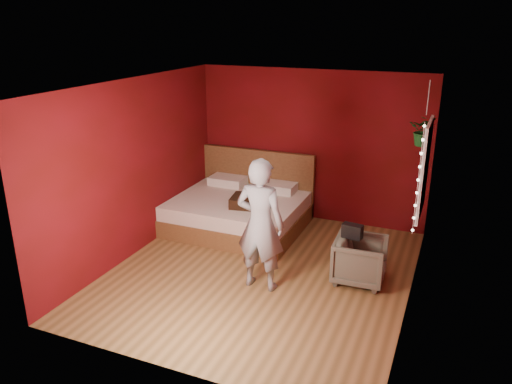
# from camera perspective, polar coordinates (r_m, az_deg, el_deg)

# --- Properties ---
(floor) EXTENTS (4.50, 4.50, 0.00)m
(floor) POSITION_cam_1_polar(r_m,az_deg,el_deg) (7.11, 0.55, -9.16)
(floor) COLOR brown
(floor) RESTS_ON ground
(room_walls) EXTENTS (4.04, 4.54, 2.62)m
(room_walls) POSITION_cam_1_polar(r_m,az_deg,el_deg) (6.48, 0.60, 4.00)
(room_walls) COLOR #640A12
(room_walls) RESTS_ON ground
(window) EXTENTS (0.05, 0.97, 1.27)m
(window) POSITION_cam_1_polar(r_m,az_deg,el_deg) (6.96, 18.69, 2.52)
(window) COLOR white
(window) RESTS_ON room_walls
(fairy_lights) EXTENTS (0.04, 0.04, 1.45)m
(fairy_lights) POSITION_cam_1_polar(r_m,az_deg,el_deg) (6.46, 18.06, 1.32)
(fairy_lights) COLOR silver
(fairy_lights) RESTS_ON room_walls
(bed) EXTENTS (2.12, 1.80, 1.16)m
(bed) POSITION_cam_1_polar(r_m,az_deg,el_deg) (8.49, -1.80, -1.99)
(bed) COLOR brown
(bed) RESTS_ON ground
(person) EXTENTS (0.65, 0.43, 1.77)m
(person) POSITION_cam_1_polar(r_m,az_deg,el_deg) (6.39, 0.49, -3.76)
(person) COLOR gray
(person) RESTS_ON ground
(armchair) EXTENTS (0.72, 0.70, 0.62)m
(armchair) POSITION_cam_1_polar(r_m,az_deg,el_deg) (6.90, 11.81, -7.62)
(armchair) COLOR #585545
(armchair) RESTS_ON ground
(handbag) EXTENTS (0.28, 0.17, 0.19)m
(handbag) POSITION_cam_1_polar(r_m,az_deg,el_deg) (6.75, 10.95, -4.40)
(handbag) COLOR black
(handbag) RESTS_ON armchair
(throw_pillow) EXTENTS (0.53, 0.53, 0.16)m
(throw_pillow) POSITION_cam_1_polar(r_m,az_deg,el_deg) (7.98, -1.13, -1.06)
(throw_pillow) COLOR #321B10
(throw_pillow) RESTS_ON bed
(hanging_plant) EXTENTS (0.44, 0.39, 0.91)m
(hanging_plant) POSITION_cam_1_polar(r_m,az_deg,el_deg) (7.34, 18.70, 6.67)
(hanging_plant) COLOR silver
(hanging_plant) RESTS_ON room_walls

